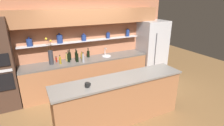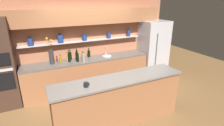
% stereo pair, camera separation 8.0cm
% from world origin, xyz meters
% --- Properties ---
extents(ground_plane, '(12.00, 12.00, 0.00)m').
position_xyz_m(ground_plane, '(0.00, 0.00, 0.00)').
color(ground_plane, brown).
extents(back_wall_unit, '(5.20, 0.44, 2.60)m').
position_xyz_m(back_wall_unit, '(-0.00, 1.53, 1.55)').
color(back_wall_unit, '#A86647').
rests_on(back_wall_unit, ground_plane).
extents(back_counter_unit, '(3.62, 0.62, 0.92)m').
position_xyz_m(back_counter_unit, '(-0.09, 1.24, 0.46)').
color(back_counter_unit, '#99603D').
rests_on(back_counter_unit, ground_plane).
extents(island_counter, '(2.81, 0.61, 1.02)m').
position_xyz_m(island_counter, '(0.00, -0.50, 0.51)').
color(island_counter, '#99603D').
rests_on(island_counter, ground_plane).
extents(refrigerator, '(0.86, 0.73, 1.89)m').
position_xyz_m(refrigerator, '(2.17, 1.20, 0.95)').
color(refrigerator, '#B7B7BC').
rests_on(refrigerator, ground_plane).
extents(flower_vase, '(0.16, 0.15, 0.70)m').
position_xyz_m(flower_vase, '(-1.08, 1.28, 1.13)').
color(flower_vase, '#2D2D33').
rests_on(flower_vase, back_counter_unit).
extents(sink_fixture, '(0.27, 0.27, 0.25)m').
position_xyz_m(sink_fixture, '(0.49, 1.25, 0.95)').
color(sink_fixture, '#B7B7BC').
rests_on(sink_fixture, back_counter_unit).
extents(bottle_wine_0, '(0.07, 0.07, 0.33)m').
position_xyz_m(bottle_wine_0, '(-0.42, 1.16, 1.04)').
color(bottle_wine_0, black).
rests_on(bottle_wine_0, back_counter_unit).
extents(bottle_wine_1, '(0.08, 0.08, 0.28)m').
position_xyz_m(bottle_wine_1, '(-0.01, 1.42, 1.02)').
color(bottle_wine_1, black).
rests_on(bottle_wine_1, back_counter_unit).
extents(bottle_oil_2, '(0.06, 0.06, 0.22)m').
position_xyz_m(bottle_oil_2, '(-0.23, 1.34, 1.00)').
color(bottle_oil_2, olive).
rests_on(bottle_oil_2, back_counter_unit).
extents(bottle_sauce_3, '(0.05, 0.05, 0.16)m').
position_xyz_m(bottle_sauce_3, '(-0.94, 1.38, 0.99)').
color(bottle_sauce_3, maroon).
rests_on(bottle_sauce_3, back_counter_unit).
extents(bottle_spirit_4, '(0.07, 0.07, 0.27)m').
position_xyz_m(bottle_spirit_4, '(-0.28, 1.07, 1.03)').
color(bottle_spirit_4, gray).
rests_on(bottle_spirit_4, back_counter_unit).
extents(bottle_oil_5, '(0.06, 0.06, 0.24)m').
position_xyz_m(bottle_oil_5, '(-0.87, 1.19, 1.02)').
color(bottle_oil_5, olive).
rests_on(bottle_oil_5, back_counter_unit).
extents(bottle_wine_6, '(0.07, 0.07, 0.31)m').
position_xyz_m(bottle_wine_6, '(-0.56, 1.40, 1.04)').
color(bottle_wine_6, black).
rests_on(bottle_wine_6, back_counter_unit).
extents(bottle_spirit_7, '(0.06, 0.06, 0.24)m').
position_xyz_m(bottle_spirit_7, '(-0.66, 1.35, 1.02)').
color(bottle_spirit_7, tan).
rests_on(bottle_spirit_7, back_counter_unit).
extents(bottle_wine_8, '(0.07, 0.07, 0.33)m').
position_xyz_m(bottle_wine_8, '(-0.63, 1.24, 1.05)').
color(bottle_wine_8, black).
rests_on(bottle_wine_8, back_counter_unit).
extents(bottle_wine_9, '(0.07, 0.07, 0.34)m').
position_xyz_m(bottle_wine_9, '(-0.42, 1.24, 1.05)').
color(bottle_wine_9, black).
rests_on(bottle_wine_9, back_counter_unit).
extents(coffee_mug, '(0.11, 0.09, 0.09)m').
position_xyz_m(coffee_mug, '(-0.72, -0.56, 1.06)').
color(coffee_mug, black).
rests_on(coffee_mug, island_counter).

